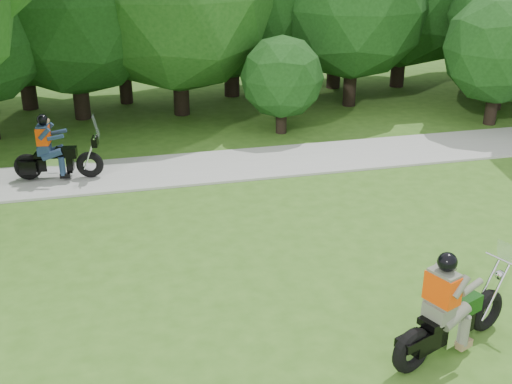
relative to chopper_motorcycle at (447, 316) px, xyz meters
name	(u,v)px	position (x,y,z in m)	size (l,w,h in m)	color
walkway	(343,156)	(1.58, 8.20, -0.59)	(60.00, 2.20, 0.06)	#A2A29D
chopper_motorcycle	(447,316)	(0.00, 0.00, 0.00)	(2.29, 1.26, 1.69)	black
touring_motorcycle	(52,156)	(-5.78, 8.23, 0.02)	(2.11, 0.79, 1.60)	black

